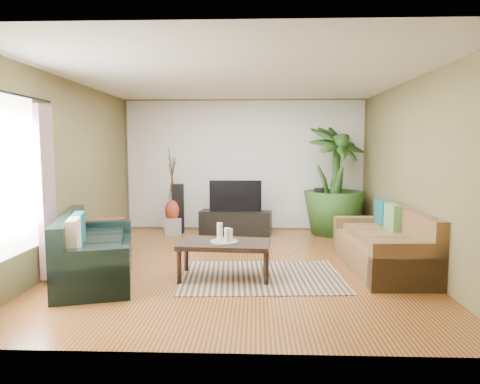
{
  "coord_description": "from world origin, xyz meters",
  "views": [
    {
      "loc": [
        0.23,
        -6.16,
        1.72
      ],
      "look_at": [
        0.0,
        0.2,
        1.05
      ],
      "focal_mm": 32.0,
      "sensor_mm": 36.0,
      "label": 1
    }
  ],
  "objects_px": {
    "pedestal": "(173,226)",
    "side_table": "(105,235)",
    "sofa_right": "(382,240)",
    "speaker_left": "(178,209)",
    "television": "(235,196)",
    "speaker_right": "(319,211)",
    "sofa_left": "(97,246)",
    "tv_stand": "(235,223)",
    "coffee_table": "(224,260)",
    "vase": "(173,210)",
    "potted_plant": "(334,181)"
  },
  "relations": [
    {
      "from": "pedestal",
      "to": "side_table",
      "type": "relative_size",
      "value": 0.61
    },
    {
      "from": "sofa_right",
      "to": "speaker_left",
      "type": "distance_m",
      "value": 4.1
    },
    {
      "from": "pedestal",
      "to": "television",
      "type": "bearing_deg",
      "value": 2.29
    },
    {
      "from": "television",
      "to": "speaker_right",
      "type": "distance_m",
      "value": 1.69
    },
    {
      "from": "sofa_left",
      "to": "tv_stand",
      "type": "xyz_separation_m",
      "value": [
        1.69,
        2.88,
        -0.19
      ]
    },
    {
      "from": "coffee_table",
      "to": "vase",
      "type": "height_order",
      "value": "vase"
    },
    {
      "from": "television",
      "to": "side_table",
      "type": "xyz_separation_m",
      "value": [
        -2.09,
        -1.5,
        -0.5
      ]
    },
    {
      "from": "tv_stand",
      "to": "potted_plant",
      "type": "xyz_separation_m",
      "value": [
        1.94,
        0.09,
        0.83
      ]
    },
    {
      "from": "sofa_right",
      "to": "tv_stand",
      "type": "xyz_separation_m",
      "value": [
        -2.18,
        2.36,
        -0.19
      ]
    },
    {
      "from": "tv_stand",
      "to": "side_table",
      "type": "height_order",
      "value": "side_table"
    },
    {
      "from": "television",
      "to": "vase",
      "type": "xyz_separation_m",
      "value": [
        -1.24,
        -0.05,
        -0.29
      ]
    },
    {
      "from": "television",
      "to": "side_table",
      "type": "bearing_deg",
      "value": -144.35
    },
    {
      "from": "side_table",
      "to": "potted_plant",
      "type": "bearing_deg",
      "value": 21.26
    },
    {
      "from": "sofa_right",
      "to": "speaker_left",
      "type": "relative_size",
      "value": 2.04
    },
    {
      "from": "television",
      "to": "side_table",
      "type": "distance_m",
      "value": 2.62
    },
    {
      "from": "pedestal",
      "to": "side_table",
      "type": "distance_m",
      "value": 1.68
    },
    {
      "from": "speaker_left",
      "to": "speaker_right",
      "type": "height_order",
      "value": "speaker_left"
    },
    {
      "from": "television",
      "to": "potted_plant",
      "type": "xyz_separation_m",
      "value": [
        1.94,
        0.07,
        0.3
      ]
    },
    {
      "from": "sofa_right",
      "to": "potted_plant",
      "type": "distance_m",
      "value": 2.54
    },
    {
      "from": "television",
      "to": "potted_plant",
      "type": "relative_size",
      "value": 0.48
    },
    {
      "from": "coffee_table",
      "to": "pedestal",
      "type": "distance_m",
      "value": 3.07
    },
    {
      "from": "sofa_left",
      "to": "speaker_right",
      "type": "distance_m",
      "value": 4.53
    },
    {
      "from": "tv_stand",
      "to": "speaker_right",
      "type": "bearing_deg",
      "value": 13.88
    },
    {
      "from": "tv_stand",
      "to": "pedestal",
      "type": "bearing_deg",
      "value": -170.53
    },
    {
      "from": "pedestal",
      "to": "potted_plant",
      "type": "bearing_deg",
      "value": 2.14
    },
    {
      "from": "tv_stand",
      "to": "side_table",
      "type": "bearing_deg",
      "value": -136.61
    },
    {
      "from": "television",
      "to": "pedestal",
      "type": "xyz_separation_m",
      "value": [
        -1.24,
        -0.05,
        -0.61
      ]
    },
    {
      "from": "sofa_left",
      "to": "coffee_table",
      "type": "height_order",
      "value": "sofa_left"
    },
    {
      "from": "tv_stand",
      "to": "speaker_right",
      "type": "relative_size",
      "value": 1.53
    },
    {
      "from": "sofa_left",
      "to": "pedestal",
      "type": "height_order",
      "value": "sofa_left"
    },
    {
      "from": "coffee_table",
      "to": "vase",
      "type": "xyz_separation_m",
      "value": [
        -1.23,
        2.81,
        0.23
      ]
    },
    {
      "from": "tv_stand",
      "to": "television",
      "type": "height_order",
      "value": "television"
    },
    {
      "from": "sofa_right",
      "to": "speaker_right",
      "type": "xyz_separation_m",
      "value": [
        -0.52,
        2.53,
        0.03
      ]
    },
    {
      "from": "tv_stand",
      "to": "television",
      "type": "distance_m",
      "value": 0.54
    },
    {
      "from": "sofa_right",
      "to": "vase",
      "type": "distance_m",
      "value": 4.14
    },
    {
      "from": "coffee_table",
      "to": "tv_stand",
      "type": "distance_m",
      "value": 2.84
    },
    {
      "from": "speaker_left",
      "to": "coffee_table",
      "type": "bearing_deg",
      "value": -53.35
    },
    {
      "from": "coffee_table",
      "to": "pedestal",
      "type": "relative_size",
      "value": 3.61
    },
    {
      "from": "sofa_left",
      "to": "television",
      "type": "xyz_separation_m",
      "value": [
        1.69,
        2.9,
        0.34
      ]
    },
    {
      "from": "sofa_left",
      "to": "speaker_right",
      "type": "bearing_deg",
      "value": -63.56
    },
    {
      "from": "side_table",
      "to": "speaker_left",
      "type": "bearing_deg",
      "value": 58.23
    },
    {
      "from": "coffee_table",
      "to": "pedestal",
      "type": "height_order",
      "value": "coffee_table"
    },
    {
      "from": "tv_stand",
      "to": "potted_plant",
      "type": "distance_m",
      "value": 2.11
    },
    {
      "from": "sofa_right",
      "to": "tv_stand",
      "type": "relative_size",
      "value": 1.45
    },
    {
      "from": "potted_plant",
      "to": "television",
      "type": "bearing_deg",
      "value": -177.96
    },
    {
      "from": "coffee_table",
      "to": "potted_plant",
      "type": "distance_m",
      "value": 3.62
    },
    {
      "from": "tv_stand",
      "to": "pedestal",
      "type": "distance_m",
      "value": 1.25
    },
    {
      "from": "speaker_right",
      "to": "side_table",
      "type": "relative_size",
      "value": 1.71
    },
    {
      "from": "speaker_right",
      "to": "pedestal",
      "type": "relative_size",
      "value": 2.8
    },
    {
      "from": "sofa_right",
      "to": "television",
      "type": "distance_m",
      "value": 3.24
    }
  ]
}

